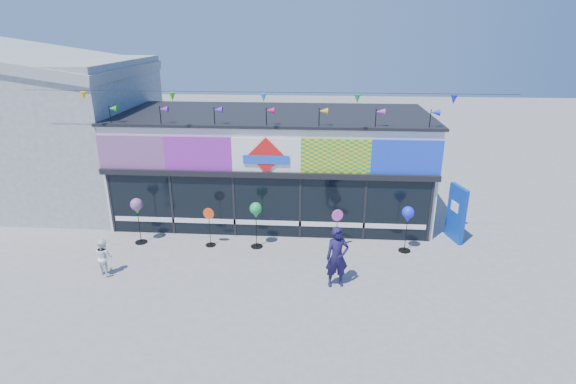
# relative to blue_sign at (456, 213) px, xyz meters

# --- Properties ---
(ground) EXTENTS (80.00, 80.00, 0.00)m
(ground) POSITION_rel_blue_sign_xyz_m (-6.77, -3.62, -1.02)
(ground) COLOR slate
(ground) RESTS_ON ground
(kite_shop) EXTENTS (16.00, 5.70, 5.31)m
(kite_shop) POSITION_rel_blue_sign_xyz_m (-6.77, 2.32, 1.03)
(kite_shop) COLOR silver
(kite_shop) RESTS_ON ground
(neighbour_building) EXTENTS (8.18, 7.20, 6.87)m
(neighbour_building) POSITION_rel_blue_sign_xyz_m (-16.77, 3.38, 2.18)
(neighbour_building) COLOR #ACAFB2
(neighbour_building) RESTS_ON ground
(blue_sign) EXTENTS (0.40, 1.02, 2.03)m
(blue_sign) POSITION_rel_blue_sign_xyz_m (0.00, 0.00, 0.00)
(blue_sign) COLOR #0A37A4
(blue_sign) RESTS_ON ground
(spinner_0) EXTENTS (0.43, 0.43, 1.69)m
(spinner_0) POSITION_rel_blue_sign_xyz_m (-11.23, -1.06, 0.33)
(spinner_0) COLOR black
(spinner_0) RESTS_ON ground
(spinner_1) EXTENTS (0.40, 0.36, 1.42)m
(spinner_1) POSITION_rel_blue_sign_xyz_m (-8.69, -1.10, -0.27)
(spinner_1) COLOR black
(spinner_1) RESTS_ON ground
(spinner_2) EXTENTS (0.42, 0.42, 1.67)m
(spinner_2) POSITION_rel_blue_sign_xyz_m (-7.05, -1.10, 0.31)
(spinner_2) COLOR black
(spinner_2) RESTS_ON ground
(spinner_3) EXTENTS (0.39, 0.37, 1.46)m
(spinner_3) POSITION_rel_blue_sign_xyz_m (-4.27, -1.04, -0.25)
(spinner_3) COLOR black
(spinner_3) RESTS_ON ground
(spinner_4) EXTENTS (0.42, 0.42, 1.65)m
(spinner_4) POSITION_rel_blue_sign_xyz_m (-1.92, -1.05, 0.30)
(spinner_4) COLOR black
(spinner_4) RESTS_ON ground
(adult_man) EXTENTS (0.76, 0.58, 1.87)m
(adult_man) POSITION_rel_blue_sign_xyz_m (-4.34, -3.41, -0.09)
(adult_man) COLOR #18123A
(adult_man) RESTS_ON ground
(child) EXTENTS (0.66, 0.59, 1.19)m
(child) POSITION_rel_blue_sign_xyz_m (-11.49, -3.26, -0.43)
(child) COLOR white
(child) RESTS_ON ground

